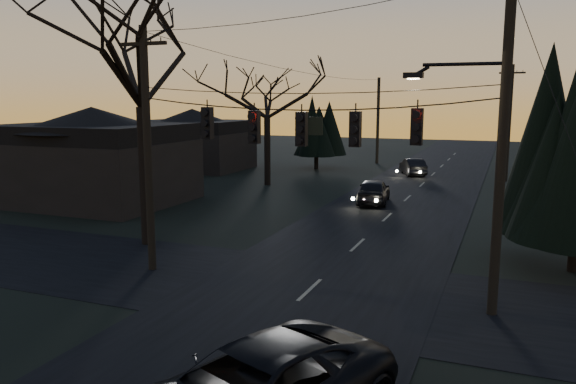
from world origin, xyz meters
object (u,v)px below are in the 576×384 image
at_px(utility_pole_far_r, 505,181).
at_px(utility_pole_right, 491,314).
at_px(bare_tree_left, 139,49).
at_px(utility_pole_far_l, 377,163).
at_px(sedan_oncoming_a, 374,191).
at_px(utility_pole_left, 153,269).
at_px(sedan_oncoming_b, 413,167).

bearing_deg(utility_pole_far_r, utility_pole_right, -90.00).
bearing_deg(bare_tree_left, utility_pole_far_l, 85.96).
bearing_deg(sedan_oncoming_a, utility_pole_left, 66.99).
xyz_separation_m(utility_pole_left, utility_pole_far_r, (11.50, 28.00, 0.00)).
height_order(utility_pole_far_l, sedan_oncoming_a, utility_pole_far_l).
bearing_deg(sedan_oncoming_a, bare_tree_left, 54.77).
bearing_deg(sedan_oncoming_b, sedan_oncoming_a, 66.71).
bearing_deg(utility_pole_left, utility_pole_far_r, 67.67).
distance_m(utility_pole_left, utility_pole_far_r, 30.27).
height_order(utility_pole_right, bare_tree_left, bare_tree_left).
xyz_separation_m(utility_pole_right, utility_pole_left, (-11.50, 0.00, 0.00)).
height_order(bare_tree_left, sedan_oncoming_a, bare_tree_left).
height_order(utility_pole_right, sedan_oncoming_b, utility_pole_right).
distance_m(utility_pole_far_r, bare_tree_left, 29.73).
bearing_deg(sedan_oncoming_b, utility_pole_right, 80.67).
distance_m(bare_tree_left, sedan_oncoming_b, 27.91).
relative_size(utility_pole_far_l, bare_tree_left, 0.70).
height_order(utility_pole_far_r, sedan_oncoming_b, utility_pole_far_r).
relative_size(utility_pole_left, sedan_oncoming_a, 2.00).
relative_size(sedan_oncoming_a, sedan_oncoming_b, 1.07).
distance_m(utility_pole_left, utility_pole_far_l, 36.00).
xyz_separation_m(utility_pole_far_r, sedan_oncoming_a, (-7.08, -12.37, 0.73)).
height_order(sedan_oncoming_a, sedan_oncoming_b, sedan_oncoming_a).
bearing_deg(bare_tree_left, utility_pole_left, -51.48).
distance_m(utility_pole_far_l, sedan_oncoming_b, 8.37).
bearing_deg(utility_pole_left, utility_pole_far_l, 90.00).
xyz_separation_m(utility_pole_far_r, sedan_oncoming_b, (-6.99, 0.97, 0.65)).
relative_size(utility_pole_right, utility_pole_left, 1.18).
relative_size(utility_pole_far_r, sedan_oncoming_a, 2.00).
height_order(utility_pole_left, bare_tree_left, bare_tree_left).
relative_size(utility_pole_right, utility_pole_far_l, 1.25).
bearing_deg(sedan_oncoming_b, utility_pole_far_l, -80.22).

